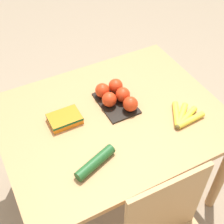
# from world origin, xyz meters

# --- Properties ---
(ground_plane) EXTENTS (12.00, 12.00, 0.00)m
(ground_plane) POSITION_xyz_m (0.00, 0.00, 0.00)
(ground_plane) COLOR gray
(dining_table) EXTENTS (1.19, 0.94, 0.74)m
(dining_table) POSITION_xyz_m (0.00, 0.00, 0.64)
(dining_table) COLOR #B27F4C
(dining_table) RESTS_ON ground_plane
(banana_bunch) EXTENTS (0.19, 0.17, 0.03)m
(banana_bunch) POSITION_xyz_m (-0.33, 0.20, 0.75)
(banana_bunch) COLOR brown
(banana_bunch) RESTS_ON dining_table
(tomato_pack) EXTENTS (0.18, 0.26, 0.09)m
(tomato_pack) POSITION_xyz_m (-0.07, -0.09, 0.78)
(tomato_pack) COLOR black
(tomato_pack) RESTS_ON dining_table
(carrot_bag) EXTENTS (0.17, 0.12, 0.04)m
(carrot_bag) POSITION_xyz_m (0.24, -0.08, 0.76)
(carrot_bag) COLOR orange
(carrot_bag) RESTS_ON dining_table
(cucumber_near) EXTENTS (0.23, 0.12, 0.05)m
(cucumber_near) POSITION_xyz_m (0.22, 0.25, 0.76)
(cucumber_near) COLOR #1E5123
(cucumber_near) RESTS_ON dining_table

